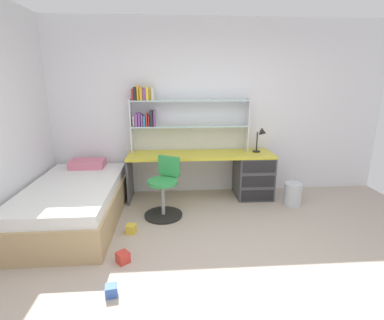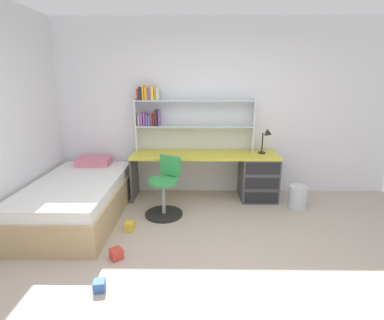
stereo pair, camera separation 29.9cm
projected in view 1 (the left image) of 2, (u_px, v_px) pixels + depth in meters
name	position (u px, v px, depth m)	size (l,w,h in m)	color
ground_plane	(231.00, 279.00, 2.74)	(5.82, 5.60, 0.02)	#B2A393
room_shell	(116.00, 119.00, 3.43)	(5.82, 5.60, 2.72)	silver
desk	(239.00, 172.00, 4.57)	(2.24, 0.58, 0.72)	gold
bookshelf_hutch	(171.00, 113.00, 4.42)	(1.83, 0.22, 1.02)	silver
desk_lamp	(262.00, 136.00, 4.47)	(0.20, 0.17, 0.38)	black
swivel_chair	(164.00, 193.00, 3.93)	(0.52, 0.52, 0.81)	black
bed_platform	(75.00, 202.00, 3.79)	(1.13, 1.99, 0.64)	tan
waste_bin	(293.00, 194.00, 4.32)	(0.26, 0.26, 0.34)	silver
toy_block_yellow_0	(131.00, 229.00, 3.53)	(0.11, 0.11, 0.11)	gold
toy_block_blue_1	(111.00, 291.00, 2.50)	(0.10, 0.10, 0.10)	#3860B7
toy_block_red_2	(123.00, 257.00, 2.95)	(0.11, 0.11, 0.11)	red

